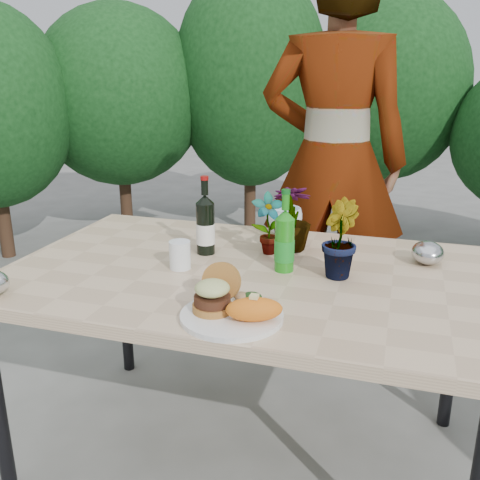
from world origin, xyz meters
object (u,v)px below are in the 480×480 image
(dinner_plate, at_px, (232,316))
(wine_bottle, at_px, (205,226))
(person, at_px, (333,162))
(patio_table, at_px, (247,286))

(dinner_plate, bearing_deg, wine_bottle, 118.03)
(wine_bottle, bearing_deg, dinner_plate, -50.68)
(person, bearing_deg, patio_table, 78.50)
(person, bearing_deg, dinner_plate, 83.53)
(patio_table, relative_size, dinner_plate, 5.71)
(patio_table, relative_size, person, 0.83)
(wine_bottle, distance_m, person, 0.92)
(dinner_plate, height_order, person, person)
(patio_table, height_order, person, person)
(wine_bottle, bearing_deg, person, 79.61)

